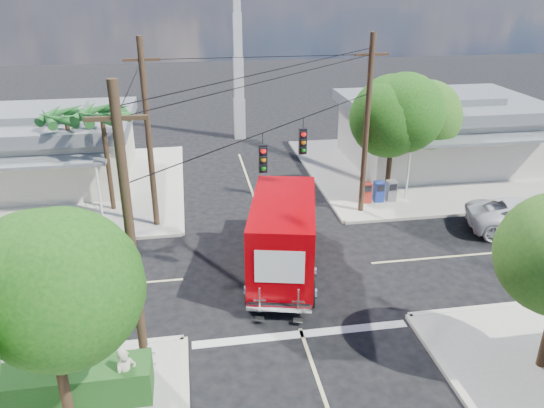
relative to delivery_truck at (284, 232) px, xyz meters
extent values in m
plane|color=black|center=(-0.19, -0.16, -1.72)|extent=(120.00, 120.00, 0.00)
cube|color=#AAA59A|center=(10.81, 10.84, -1.65)|extent=(14.00, 14.00, 0.14)
cube|color=beige|center=(3.81, 10.84, -1.65)|extent=(0.25, 14.00, 0.14)
cube|color=beige|center=(10.81, 3.84, -1.65)|extent=(14.00, 0.25, 0.14)
cube|color=#AAA59A|center=(-11.19, 10.84, -1.65)|extent=(14.00, 14.00, 0.14)
cube|color=beige|center=(-4.19, 10.84, -1.65)|extent=(0.25, 14.00, 0.14)
cube|color=beige|center=(-11.19, 3.84, -1.65)|extent=(14.00, 0.25, 0.14)
cube|color=beige|center=(-0.19, 9.84, -1.71)|extent=(0.12, 12.00, 0.01)
cube|color=beige|center=(9.81, -0.16, -1.71)|extent=(12.00, 0.12, 0.01)
cube|color=beige|center=(-10.19, -0.16, -1.71)|extent=(12.00, 0.12, 0.01)
cube|color=silver|center=(-0.19, -4.46, -1.71)|extent=(7.50, 0.40, 0.01)
cube|color=beige|center=(12.31, 11.84, 0.12)|extent=(11.00, 8.00, 3.40)
cube|color=slate|center=(12.31, 11.84, 2.17)|extent=(11.80, 8.80, 0.70)
cube|color=slate|center=(12.31, 11.84, 2.67)|extent=(6.05, 4.40, 0.50)
cube|color=slate|center=(12.31, 6.94, 1.32)|extent=(9.90, 1.80, 0.15)
cylinder|color=silver|center=(7.91, 6.14, -0.13)|extent=(0.12, 0.12, 2.90)
cube|color=beige|center=(-12.19, 12.34, 0.02)|extent=(10.00, 8.00, 3.20)
cube|color=slate|center=(-12.19, 12.34, 1.97)|extent=(10.80, 8.80, 0.70)
cube|color=slate|center=(-12.19, 12.34, 2.47)|extent=(5.50, 4.40, 0.50)
cube|color=slate|center=(-12.19, 7.44, 1.12)|extent=(9.00, 1.80, 0.15)
cylinder|color=silver|center=(-8.19, 6.64, -0.23)|extent=(0.12, 0.12, 2.70)
cube|color=silver|center=(0.31, 19.84, -0.22)|extent=(0.80, 0.80, 3.00)
cube|color=silver|center=(0.31, 19.84, 2.78)|extent=(0.70, 0.70, 3.00)
cube|color=silver|center=(0.31, 19.84, 5.78)|extent=(0.60, 0.60, 3.00)
cylinder|color=#422D1C|center=(-7.19, -7.66, 0.28)|extent=(0.28, 0.28, 3.71)
sphere|color=#144912|center=(-7.19, -7.66, 2.60)|extent=(3.71, 3.71, 3.71)
sphere|color=#144912|center=(-7.59, -7.46, 2.83)|extent=(3.02, 3.02, 3.02)
sphere|color=#144912|center=(-6.84, -7.96, 2.48)|extent=(3.25, 3.25, 3.25)
cylinder|color=#422D1C|center=(7.01, 6.64, 0.47)|extent=(0.28, 0.28, 4.10)
sphere|color=#144912|center=(7.01, 6.64, 3.03)|extent=(4.10, 4.10, 4.10)
sphere|color=#144912|center=(6.61, 6.84, 3.29)|extent=(3.33, 3.33, 3.33)
sphere|color=#144912|center=(7.36, 6.34, 2.90)|extent=(3.58, 3.58, 3.58)
cylinder|color=#422D1C|center=(9.61, 8.84, 0.22)|extent=(0.28, 0.28, 3.58)
sphere|color=#265E18|center=(9.61, 8.84, 2.46)|extent=(3.58, 3.58, 3.58)
sphere|color=#265E18|center=(9.21, 9.04, 2.68)|extent=(2.91, 2.91, 2.91)
sphere|color=#265E18|center=(9.96, 8.54, 2.34)|extent=(3.14, 3.14, 3.14)
cylinder|color=#422D1C|center=(-7.69, 7.34, 0.92)|extent=(0.24, 0.24, 5.00)
cone|color=#216424|center=(-6.79, 7.34, 3.52)|extent=(0.50, 2.06, 0.98)
cone|color=#216424|center=(-7.13, 8.04, 3.52)|extent=(1.92, 1.68, 0.98)
cone|color=#216424|center=(-7.89, 8.21, 3.52)|extent=(2.12, 0.95, 0.98)
cone|color=#216424|center=(-8.50, 7.73, 3.52)|extent=(1.34, 2.07, 0.98)
cone|color=#216424|center=(-8.50, 6.95, 3.52)|extent=(1.34, 2.07, 0.98)
cone|color=#216424|center=(-7.89, 6.46, 3.52)|extent=(2.12, 0.95, 0.98)
cone|color=#216424|center=(-7.13, 6.63, 3.52)|extent=(1.92, 1.68, 0.98)
cylinder|color=#422D1C|center=(-9.69, 8.84, 0.72)|extent=(0.24, 0.24, 4.60)
cone|color=#216424|center=(-8.79, 8.84, 3.12)|extent=(0.50, 2.06, 0.98)
cone|color=#216424|center=(-9.13, 9.54, 3.12)|extent=(1.92, 1.68, 0.98)
cone|color=#216424|center=(-9.89, 9.71, 3.12)|extent=(2.12, 0.95, 0.98)
cone|color=#216424|center=(-10.50, 9.23, 3.12)|extent=(1.34, 2.07, 0.98)
cone|color=#216424|center=(-10.50, 8.45, 3.12)|extent=(1.34, 2.07, 0.98)
cone|color=#216424|center=(-9.89, 7.96, 3.12)|extent=(2.12, 0.95, 0.98)
cone|color=#216424|center=(-9.13, 8.13, 3.12)|extent=(1.92, 1.68, 0.98)
cylinder|color=#473321|center=(-5.39, -5.36, 2.78)|extent=(0.28, 0.28, 9.00)
cube|color=#473321|center=(-5.39, -5.36, 6.28)|extent=(1.60, 0.12, 0.12)
cylinder|color=#473321|center=(5.01, 5.04, 2.78)|extent=(0.28, 0.28, 9.00)
cube|color=#473321|center=(5.01, 5.04, 6.28)|extent=(1.60, 0.12, 0.12)
cylinder|color=#473321|center=(-5.39, 5.04, 2.78)|extent=(0.28, 0.28, 9.00)
cube|color=#473321|center=(-5.39, 5.04, 6.28)|extent=(1.60, 0.12, 0.12)
cylinder|color=black|center=(-0.19, -0.16, 4.48)|extent=(10.43, 10.43, 0.04)
cube|color=black|center=(-0.99, -0.96, 3.53)|extent=(0.30, 0.24, 1.05)
sphere|color=red|center=(-0.99, -1.10, 3.86)|extent=(0.20, 0.20, 0.20)
cube|color=black|center=(0.91, 0.94, 3.53)|extent=(0.30, 0.24, 1.05)
sphere|color=red|center=(0.91, 0.80, 3.86)|extent=(0.20, 0.20, 0.20)
cube|color=silver|center=(-7.99, -5.76, -1.23)|extent=(5.94, 0.05, 0.08)
cube|color=silver|center=(-7.99, -5.76, -0.83)|extent=(5.94, 0.05, 0.08)
cube|color=silver|center=(-5.19, -5.76, -1.08)|extent=(0.09, 0.06, 1.00)
cube|color=#184C1B|center=(-8.19, -6.56, -1.03)|extent=(6.20, 1.20, 1.10)
cube|color=#B1281C|center=(5.61, 6.04, -1.03)|extent=(0.50, 0.50, 1.10)
cube|color=navy|center=(6.31, 6.04, -1.03)|extent=(0.50, 0.50, 1.10)
cube|color=slate|center=(7.01, 6.04, -1.03)|extent=(0.50, 0.50, 1.10)
cube|color=black|center=(0.03, 0.15, -1.19)|extent=(3.87, 7.84, 0.24)
cube|color=#B10006|center=(0.70, 3.02, -0.41)|extent=(2.63, 2.12, 2.12)
cube|color=black|center=(0.85, 3.68, -0.03)|extent=(2.03, 0.69, 0.92)
cube|color=silver|center=(0.90, 3.86, -1.09)|extent=(2.19, 0.62, 0.34)
cube|color=#B10006|center=(-0.16, -0.70, 0.26)|extent=(3.62, 6.00, 2.80)
cube|color=white|center=(1.03, -0.97, 0.41)|extent=(0.81, 3.39, 1.25)
cube|color=white|center=(-1.36, -0.42, 0.41)|extent=(0.81, 3.39, 1.25)
cube|color=white|center=(-0.80, -3.44, 0.41)|extent=(1.70, 0.41, 1.25)
cube|color=silver|center=(-0.83, -3.56, -1.19)|extent=(2.31, 0.76, 0.17)
cube|color=silver|center=(-1.52, -3.53, -0.80)|extent=(0.44, 0.15, 0.97)
cube|color=silver|center=(-0.20, -3.84, -0.80)|extent=(0.44, 0.15, 0.97)
cylinder|color=black|center=(-0.41, 3.13, -1.19)|extent=(0.54, 1.10, 1.06)
cylinder|color=black|center=(1.75, 2.62, -1.19)|extent=(0.54, 1.10, 1.06)
cylinder|color=black|center=(-1.68, -2.33, -1.19)|extent=(0.54, 1.10, 1.06)
cylinder|color=black|center=(0.48, -2.83, -1.19)|extent=(0.54, 1.10, 1.06)
imported|color=silver|center=(12.17, 1.44, -0.92)|extent=(6.24, 4.04, 1.60)
imported|color=beige|center=(-5.75, -6.81, -0.71)|extent=(0.75, 0.70, 1.72)
camera|label=1|loc=(-3.64, -19.05, 9.60)|focal=35.00mm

